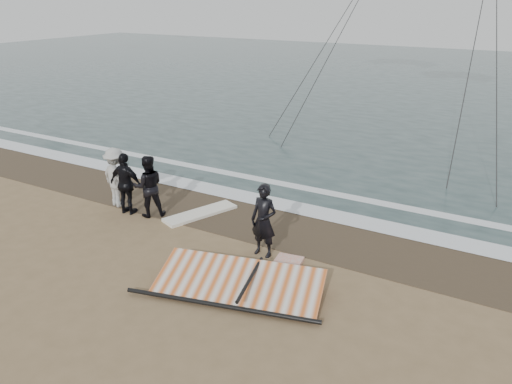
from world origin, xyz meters
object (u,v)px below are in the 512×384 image
at_px(board_cream, 200,213).
at_px(board_white, 277,279).
at_px(man_main, 264,221).
at_px(sail_rig, 240,281).

bearing_deg(board_cream, board_white, -8.59).
bearing_deg(man_main, board_cream, 159.46).
bearing_deg(board_white, sail_rig, -137.96).
relative_size(man_main, board_cream, 0.83).
xyz_separation_m(man_main, board_cream, (-2.91, 1.24, -0.93)).
distance_m(board_cream, sail_rig, 4.37).
relative_size(board_white, sail_rig, 0.56).
xyz_separation_m(board_cream, sail_rig, (3.22, -2.95, 0.15)).
height_order(board_white, sail_rig, sail_rig).
height_order(man_main, board_cream, man_main).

